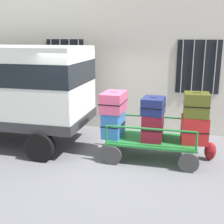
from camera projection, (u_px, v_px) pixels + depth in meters
ground_plane at (104, 154)px, 7.30m from camera, size 40.00×40.00×0.00m
building_wall at (123, 48)px, 8.78m from camera, size 12.00×0.38×5.00m
van at (7, 84)px, 7.71m from camera, size 4.29×2.08×2.60m
luggage_cart at (152, 143)px, 6.94m from camera, size 2.13×1.19×0.49m
cart_railing at (153, 125)px, 6.82m from camera, size 2.01×1.05×0.43m
suitcase_left_bottom at (113, 124)px, 7.02m from camera, size 0.49×0.65×0.62m
suitcase_left_middle at (114, 102)px, 6.91m from camera, size 0.54×0.79×0.47m
suitcase_midleft_bottom at (153, 126)px, 6.85m from camera, size 0.47×0.72×0.62m
suitcase_midleft_middle at (153, 106)px, 6.68m from camera, size 0.53×0.64×0.39m
suitcase_center_bottom at (194, 130)px, 6.62m from camera, size 0.63×0.56×0.62m
suitcase_center_middle at (196, 105)px, 6.47m from camera, size 0.56×0.53×0.54m
backpack at (210, 151)px, 6.90m from camera, size 0.27×0.22×0.44m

